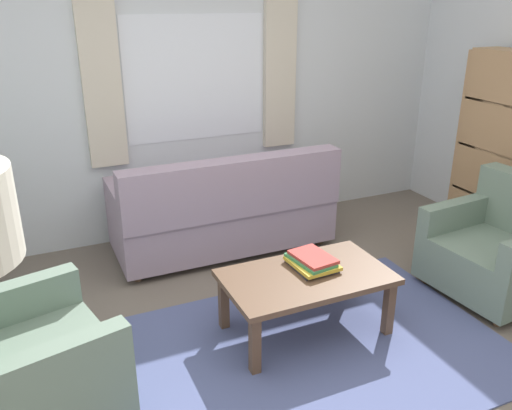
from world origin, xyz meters
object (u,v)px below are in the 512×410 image
object	(u,v)px
armchair_right	(500,249)
bookshelf	(506,149)
couch	(225,212)
coffee_table	(306,282)
book_stack_on_table	(312,262)
armchair_left	(18,366)

from	to	relation	value
armchair_right	bookshelf	distance (m)	1.08
couch	bookshelf	bearing A→B (deg)	159.73
coffee_table	book_stack_on_table	size ratio (longest dim) A/B	3.07
couch	armchair_left	xyz separation A→B (m)	(-1.73, -1.50, -0.01)
armchair_left	coffee_table	distance (m)	1.77
armchair_left	armchair_right	world-z (taller)	same
couch	book_stack_on_table	distance (m)	1.33
armchair_right	coffee_table	xyz separation A→B (m)	(-1.61, 0.12, 0.03)
armchair_right	couch	bearing A→B (deg)	-137.14
armchair_left	bookshelf	bearing A→B (deg)	-94.40
couch	armchair_left	distance (m)	2.28
couch	armchair_right	bearing A→B (deg)	137.60
book_stack_on_table	armchair_right	bearing A→B (deg)	-7.34
coffee_table	book_stack_on_table	distance (m)	0.15
armchair_left	bookshelf	distance (m)	4.13
couch	book_stack_on_table	world-z (taller)	couch
armchair_right	coffee_table	size ratio (longest dim) A/B	0.82
armchair_right	coffee_table	distance (m)	1.62
armchair_right	book_stack_on_table	distance (m)	1.55
couch	bookshelf	world-z (taller)	bookshelf
book_stack_on_table	bookshelf	world-z (taller)	bookshelf
couch	coffee_table	world-z (taller)	couch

